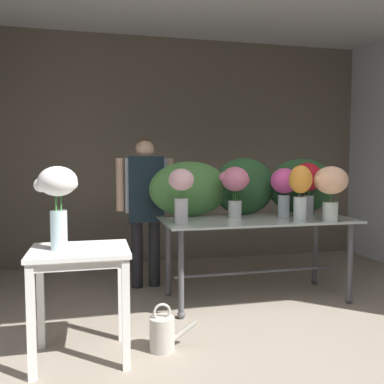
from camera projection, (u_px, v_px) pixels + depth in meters
ground_plane at (228, 300)px, 4.04m from camera, size 7.79×7.79×0.00m
wall_back at (188, 151)px, 5.65m from camera, size 5.00×0.12×2.96m
display_table_glass at (257, 232)px, 4.01m from camera, size 1.83×0.83×0.80m
side_table_white at (80, 265)px, 2.81m from camera, size 0.66×0.54×0.76m
florist at (145, 197)px, 4.39m from camera, size 0.61×0.24×1.58m
foliage_backdrop at (245, 187)px, 4.26m from camera, size 2.01×0.28×0.58m
vase_crimson_tulips at (307, 182)px, 4.19m from camera, size 0.28×0.28×0.54m
vase_rosy_lilies at (235, 185)px, 3.99m from camera, size 0.30×0.26×0.50m
vase_fuchsia_peonies at (284, 186)px, 4.08m from camera, size 0.26×0.26×0.48m
vase_blush_snapdragons at (181, 190)px, 3.66m from camera, size 0.22×0.22×0.49m
vase_peach_roses at (331, 185)px, 3.78m from camera, size 0.32×0.31×0.51m
vase_sunset_ranunculus at (300, 188)px, 3.75m from camera, size 0.23×0.21×0.51m
vase_white_roses_tall at (58, 194)px, 2.74m from camera, size 0.28×0.25×0.56m
watering_can at (163, 333)px, 2.96m from camera, size 0.35×0.18×0.34m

